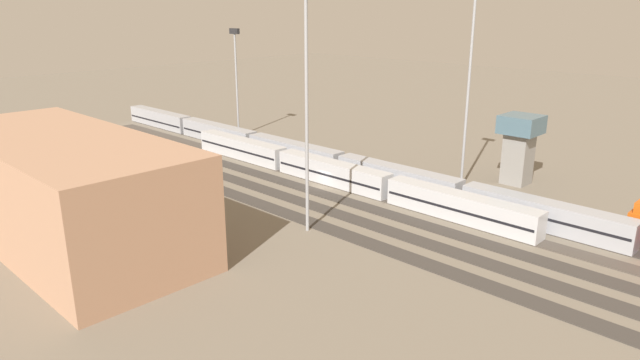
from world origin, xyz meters
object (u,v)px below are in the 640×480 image
object	(u,v)px
train_on_track_1	(381,222)
train_on_track_0	(476,222)
train_on_track_2	(437,239)
train_on_track_4	(316,251)
train_on_track_8	(166,334)
train_on_track_5	(291,265)
train_on_track_3	(421,242)

from	to	relation	value
train_on_track_1	train_on_track_0	xyz separation A→B (m)	(-7.03, -5.00, -0.02)
train_on_track_2	train_on_track_4	bearing A→B (deg)	65.55
train_on_track_8	train_on_track_1	bearing A→B (deg)	-74.85
train_on_track_1	train_on_track_2	distance (m)	9.52
train_on_track_4	train_on_track_2	distance (m)	10.98
train_on_track_5	train_on_track_4	size ratio (longest dim) A/B	0.73
train_on_track_3	train_on_track_1	distance (m)	13.68
train_on_track_5	train_on_track_2	distance (m)	15.29
train_on_track_4	train_on_track_0	world-z (taller)	train_on_track_4
train_on_track_8	train_on_track_1	world-z (taller)	train_on_track_1
train_on_track_8	train_on_track_2	xyz separation A→B (m)	(1.38, -30.00, 0.02)
train_on_track_4	train_on_track_1	world-z (taller)	same
train_on_track_0	train_on_track_5	bearing A→B (deg)	85.71
train_on_track_3	train_on_track_2	xyz separation A→B (m)	(1.22, -5.00, -0.57)
train_on_track_3	train_on_track_2	distance (m)	5.18
train_on_track_2	train_on_track_0	distance (m)	10.06
train_on_track_4	train_on_track_2	size ratio (longest dim) A/B	0.76
train_on_track_8	train_on_track_1	distance (m)	36.26
train_on_track_8	train_on_track_2	size ratio (longest dim) A/B	0.80
train_on_track_3	train_on_track_4	distance (m)	7.65
train_on_track_0	train_on_track_1	bearing A→B (deg)	35.42
train_on_track_2	train_on_track_5	bearing A→B (deg)	78.90
train_on_track_3	train_on_track_0	world-z (taller)	train_on_track_3
train_on_track_3	train_on_track_5	bearing A→B (deg)	67.39
train_on_track_4	train_on_track_8	distance (m)	20.86
train_on_track_3	train_on_track_0	distance (m)	15.18
train_on_track_1	train_on_track_0	bearing A→B (deg)	-144.58
train_on_track_4	train_on_track_2	xyz separation A→B (m)	(-4.55, -10.00, -0.05)
train_on_track_5	train_on_track_0	distance (m)	25.07
train_on_track_5	train_on_track_2	bearing A→B (deg)	-101.10
train_on_track_3	train_on_track_8	bearing A→B (deg)	90.37
train_on_track_3	train_on_track_1	bearing A→B (deg)	-47.02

